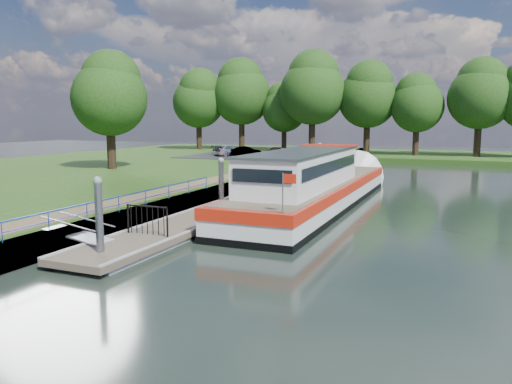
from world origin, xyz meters
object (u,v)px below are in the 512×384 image
at_px(pontoon, 256,200).
at_px(car_b, 246,151).
at_px(car_a, 275,152).
at_px(car_c, 228,151).
at_px(barge, 318,186).

bearing_deg(pontoon, car_b, 115.29).
height_order(pontoon, car_b, car_b).
relative_size(pontoon, car_a, 8.67).
distance_m(pontoon, car_c, 27.45).
xyz_separation_m(pontoon, car_c, (-13.51, 23.86, 1.22)).
relative_size(barge, car_c, 5.41).
bearing_deg(car_b, car_c, 77.18).
distance_m(car_a, car_c, 5.92).
bearing_deg(car_c, barge, 144.64).
distance_m(barge, car_c, 28.98).
distance_m(pontoon, car_a, 24.55).
height_order(car_a, car_c, car_a).
bearing_deg(barge, car_a, 116.16).
distance_m(barge, car_a, 25.43).
relative_size(car_b, car_c, 0.84).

